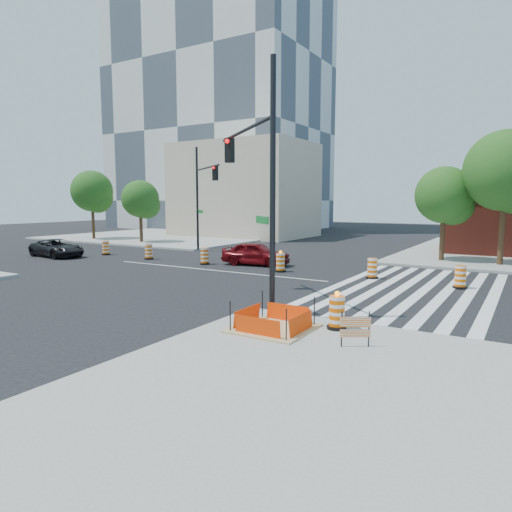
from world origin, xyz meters
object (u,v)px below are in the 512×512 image
Objects in this scene: red_coupe at (256,254)px; dark_suv at (57,248)px; signal_pole_se at (256,168)px; signal_pole_nw at (203,188)px.

dark_suv is (-13.99, -3.67, -0.09)m from red_coupe.
signal_pole_se reaches higher than dark_suv.
dark_suv is 0.54× the size of signal_pole_se.
signal_pole_nw is (-12.49, 12.95, -0.24)m from signal_pole_se.
signal_pole_nw is at bearing -39.80° from dark_suv.
dark_suv is at bearing 96.28° from red_coupe.
signal_pole_nw is (7.26, 7.15, 4.16)m from dark_suv.
red_coupe is 0.51× the size of signal_pole_se.
signal_pole_nw reaches higher than dark_suv.
red_coupe reaches higher than dark_suv.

